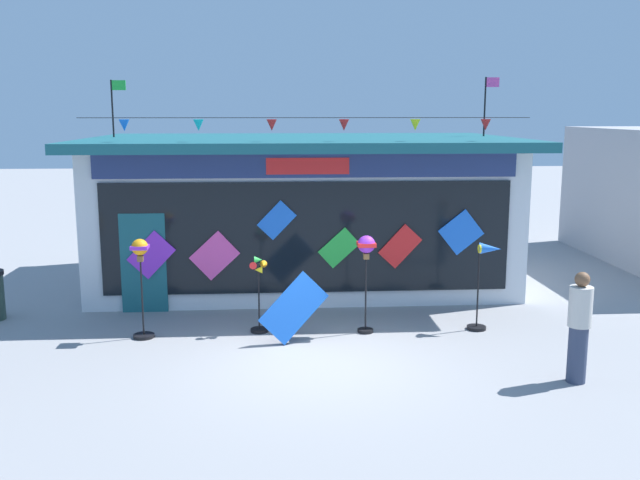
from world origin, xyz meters
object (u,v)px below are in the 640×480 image
(kite_shop_building, at_px, (302,208))
(person_mid_plaza, at_px, (579,327))
(wind_spinner_center_left, at_px, (366,256))
(wind_spinner_far_left, at_px, (141,268))
(display_kite_on_ground, at_px, (294,308))
(wind_spinner_center_right, at_px, (485,273))
(wind_spinner_left, at_px, (259,291))

(kite_shop_building, height_order, person_mid_plaza, kite_shop_building)
(wind_spinner_center_left, xyz_separation_m, person_mid_plaza, (2.81, -2.59, -0.57))
(wind_spinner_far_left, height_order, display_kite_on_ground, wind_spinner_far_left)
(wind_spinner_center_right, xyz_separation_m, display_kite_on_ground, (-3.52, -0.52, -0.45))
(wind_spinner_center_left, height_order, person_mid_plaza, wind_spinner_center_left)
(wind_spinner_far_left, bearing_deg, wind_spinner_center_right, 0.69)
(wind_spinner_center_left, relative_size, display_kite_on_ground, 1.55)
(person_mid_plaza, distance_m, display_kite_on_ground, 4.64)
(wind_spinner_left, xyz_separation_m, wind_spinner_center_left, (1.93, -0.14, 0.66))
(display_kite_on_ground, bearing_deg, kite_shop_building, 85.66)
(wind_spinner_far_left, xyz_separation_m, wind_spinner_center_right, (6.18, 0.07, -0.20))
(kite_shop_building, bearing_deg, wind_spinner_left, -103.42)
(person_mid_plaza, height_order, display_kite_on_ground, person_mid_plaza)
(wind_spinner_left, bearing_deg, wind_spinner_center_right, -1.41)
(wind_spinner_left, distance_m, person_mid_plaza, 5.47)
(person_mid_plaza, bearing_deg, kite_shop_building, -69.06)
(person_mid_plaza, bearing_deg, wind_spinner_far_left, -28.81)
(kite_shop_building, relative_size, display_kite_on_ground, 8.21)
(wind_spinner_left, height_order, wind_spinner_center_right, wind_spinner_center_right)
(wind_spinner_far_left, distance_m, wind_spinner_center_right, 6.18)
(wind_spinner_center_left, bearing_deg, wind_spinner_far_left, -179.47)
(wind_spinner_left, height_order, person_mid_plaza, person_mid_plaza)
(person_mid_plaza, relative_size, display_kite_on_ground, 1.45)
(kite_shop_building, xyz_separation_m, wind_spinner_center_right, (3.17, -4.15, -0.65))
(kite_shop_building, relative_size, wind_spinner_center_left, 5.30)
(kite_shop_building, xyz_separation_m, display_kite_on_ground, (-0.35, -4.67, -1.10))
(wind_spinner_left, height_order, wind_spinner_center_left, wind_spinner_center_left)
(person_mid_plaza, xyz_separation_m, display_kite_on_ground, (-4.13, 2.10, -0.23))
(wind_spinner_far_left, relative_size, wind_spinner_left, 1.26)
(wind_spinner_center_left, bearing_deg, display_kite_on_ground, -159.80)
(wind_spinner_far_left, bearing_deg, wind_spinner_left, 4.91)
(kite_shop_building, xyz_separation_m, wind_spinner_far_left, (-3.02, -4.22, -0.45))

